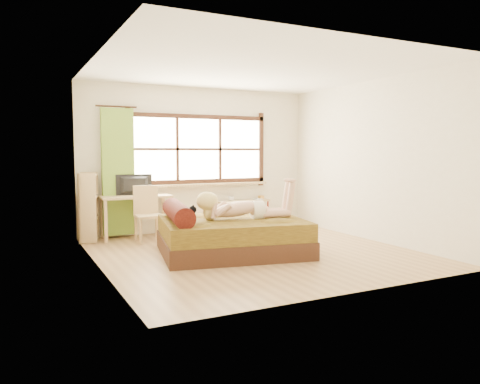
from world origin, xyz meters
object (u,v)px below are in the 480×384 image
desk (136,201)px  pipe_shelf (245,208)px  woman (243,198)px  bed (229,235)px  bookshelf (89,207)px  chair (147,210)px  kitten (184,213)px

desk → pipe_shelf: 2.22m
woman → desk: 2.21m
bed → pipe_shelf: size_ratio=2.09×
desk → bookshelf: 0.79m
desk → chair: bearing=-72.5°
woman → bookshelf: (-1.90, 1.94, -0.24)m
bookshelf → chair: bearing=-10.5°
woman → chair: 1.87m
bed → bookshelf: size_ratio=2.04×
woman → bookshelf: 2.73m
woman → pipe_shelf: size_ratio=1.29×
bed → bookshelf: (-1.70, 1.88, 0.30)m
bed → chair: size_ratio=2.50×
bed → chair: bearing=130.2°
chair → bookshelf: bookshelf is taller
bookshelf → pipe_shelf: bearing=15.7°
woman → bed: bearing=174.5°
bed → bookshelf: bearing=143.3°
woman → kitten: size_ratio=4.67×
woman → desk: size_ratio=1.19×
woman → pipe_shelf: (1.08, 2.02, -0.42)m
woman → bookshelf: size_ratio=1.26×
bed → woman: woman is taller
kitten → bookshelf: 2.07m
bed → desk: bearing=127.8°
desk → chair: 0.40m
bookshelf → bed: bearing=-33.6°
bed → kitten: 0.77m
desk → chair: size_ratio=1.29×
pipe_shelf → bookshelf: size_ratio=0.98×
bed → desk: (-0.92, 1.84, 0.37)m
chair → kitten: bearing=-82.1°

